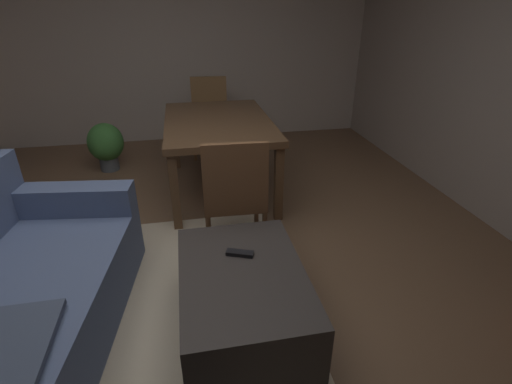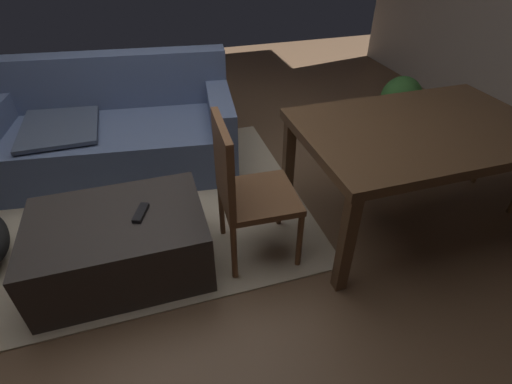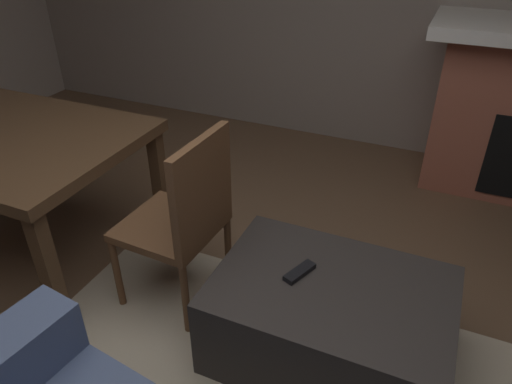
% 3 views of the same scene
% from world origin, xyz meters
% --- Properties ---
extents(floor, '(8.04, 8.04, 0.00)m').
position_xyz_m(floor, '(0.00, 0.00, 0.00)').
color(floor, brown).
extents(wall_right_window_side, '(0.12, 5.92, 2.88)m').
position_xyz_m(wall_right_window_side, '(3.35, 0.00, 1.44)').
color(wall_right_window_side, '#B2A59B').
rests_on(wall_right_window_side, ground).
extents(area_rug, '(2.60, 2.00, 0.01)m').
position_xyz_m(area_rug, '(-0.36, 0.19, 0.01)').
color(area_rug, tan).
rests_on(area_rug, ground).
extents(ottoman_coffee_table, '(0.99, 0.68, 0.41)m').
position_xyz_m(ottoman_coffee_table, '(-0.36, -0.42, 0.21)').
color(ottoman_coffee_table, '#2D2826').
rests_on(ottoman_coffee_table, ground).
extents(tv_remote, '(0.11, 0.17, 0.02)m').
position_xyz_m(tv_remote, '(-0.21, -0.43, 0.43)').
color(tv_remote, black).
rests_on(tv_remote, ottoman_coffee_table).
extents(dining_table, '(1.50, 0.99, 0.74)m').
position_xyz_m(dining_table, '(1.52, -0.49, 0.66)').
color(dining_table, '#513823').
rests_on(dining_table, ground).
extents(dining_chair_west, '(0.46, 0.46, 0.93)m').
position_xyz_m(dining_chair_west, '(0.38, -0.48, 0.52)').
color(dining_chair_west, brown).
rests_on(dining_chair_west, ground).
extents(dining_chair_east, '(0.48, 0.48, 0.93)m').
position_xyz_m(dining_chair_east, '(2.67, -0.49, 0.52)').
color(dining_chair_east, brown).
rests_on(dining_chair_east, ground).
extents(potted_plant, '(0.39, 0.39, 0.55)m').
position_xyz_m(potted_plant, '(2.29, 0.72, 0.31)').
color(potted_plant, '#474C51').
rests_on(potted_plant, ground).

